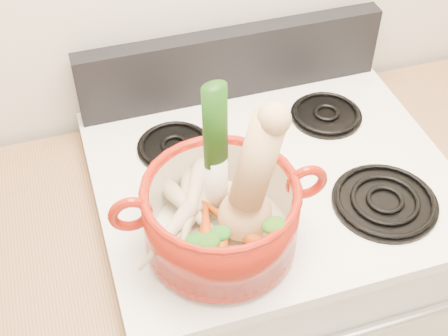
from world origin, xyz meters
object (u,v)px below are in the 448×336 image
object	(u,v)px
stove_body	(263,297)
dutch_oven	(221,216)
leek	(216,153)
squash	(246,182)

from	to	relation	value
stove_body	dutch_oven	world-z (taller)	dutch_oven
dutch_oven	leek	xyz separation A→B (m)	(0.01, 0.05, 0.12)
leek	stove_body	bearing A→B (deg)	17.06
dutch_oven	leek	distance (m)	0.13
stove_body	dutch_oven	size ratio (longest dim) A/B	3.13
stove_body	leek	bearing A→B (deg)	-145.53
stove_body	squash	distance (m)	0.71
stove_body	squash	size ratio (longest dim) A/B	3.39
squash	leek	distance (m)	0.08
dutch_oven	squash	size ratio (longest dim) A/B	1.08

